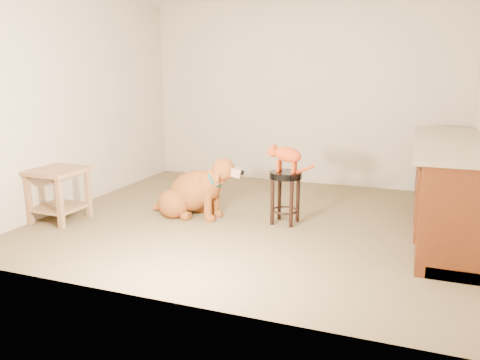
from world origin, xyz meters
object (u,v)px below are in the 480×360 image
at_px(golden_retriever, 194,192).
at_px(wood_stool, 436,177).
at_px(side_table, 58,187).
at_px(tabby_kitten, 285,155).
at_px(padded_stool, 285,187).

bearing_deg(golden_retriever, wood_stool, 31.64).
relative_size(side_table, golden_retriever, 0.50).
xyz_separation_m(wood_stool, side_table, (-3.85, -2.04, 0.02)).
xyz_separation_m(side_table, tabby_kitten, (2.32, 0.78, 0.36)).
bearing_deg(side_table, wood_stool, 27.91).
height_order(wood_stool, golden_retriever, wood_stool).
distance_m(golden_retriever, tabby_kitten, 1.12).
height_order(wood_stool, tabby_kitten, tabby_kitten).
xyz_separation_m(padded_stool, wood_stool, (1.52, 1.27, -0.04)).
distance_m(padded_stool, wood_stool, 1.98).
bearing_deg(wood_stool, tabby_kitten, -140.52).
xyz_separation_m(padded_stool, golden_retriever, (-1.03, -0.12, -0.13)).
bearing_deg(golden_retriever, tabby_kitten, 9.90).
distance_m(wood_stool, tabby_kitten, 2.02).
relative_size(wood_stool, tabby_kitten, 1.36).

